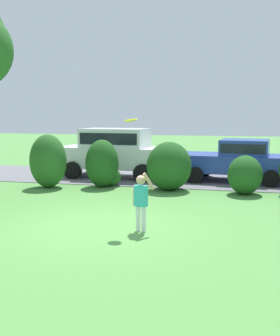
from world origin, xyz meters
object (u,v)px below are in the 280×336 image
(parked_sedan, at_px, (238,159))
(frisbee, at_px, (131,120))
(parked_suv, at_px, (115,150))
(child_thrower, at_px, (141,198))

(parked_sedan, height_order, frisbee, frisbee)
(frisbee, bearing_deg, parked_suv, 109.60)
(parked_suv, height_order, frisbee, frisbee)
(parked_suv, xyz_separation_m, child_thrower, (2.79, -7.30, -0.36))
(frisbee, bearing_deg, parked_sedan, 72.75)
(parked_sedan, relative_size, parked_suv, 0.95)
(parked_sedan, bearing_deg, parked_suv, -179.54)
(parked_sedan, distance_m, child_thrower, 7.58)
(parked_suv, bearing_deg, frisbee, -70.40)
(child_thrower, height_order, frisbee, frisbee)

